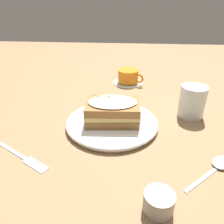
{
  "coord_description": "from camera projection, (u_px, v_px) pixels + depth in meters",
  "views": [
    {
      "loc": [
        -0.02,
        0.54,
        0.34
      ],
      "look_at": [
        0.02,
        0.0,
        0.05
      ],
      "focal_mm": 35.0,
      "sensor_mm": 36.0,
      "label": 1
    }
  ],
  "objects": [
    {
      "name": "ground_plane",
      "position": [
        119.0,
        126.0,
        0.64
      ],
      "size": [
        2.4,
        2.4,
        0.0
      ],
      "primitive_type": "plane",
      "color": "olive"
    },
    {
      "name": "dinner_plate",
      "position": [
        112.0,
        123.0,
        0.64
      ],
      "size": [
        0.27,
        0.27,
        0.02
      ],
      "color": "white",
      "rests_on": "ground_plane"
    },
    {
      "name": "sandwich",
      "position": [
        112.0,
        111.0,
        0.62
      ],
      "size": [
        0.16,
        0.12,
        0.07
      ],
      "rotation": [
        0.0,
        0.0,
        0.09
      ],
      "color": "olive",
      "rests_on": "dinner_plate"
    },
    {
      "name": "teacup_with_saucer",
      "position": [
        128.0,
        77.0,
        0.93
      ],
      "size": [
        0.13,
        0.13,
        0.06
      ],
      "rotation": [
        0.0,
        0.0,
        2.6
      ],
      "color": "silver",
      "rests_on": "ground_plane"
    },
    {
      "name": "water_glass",
      "position": [
        192.0,
        101.0,
        0.67
      ],
      "size": [
        0.08,
        0.08,
        0.1
      ],
      "primitive_type": "cylinder",
      "color": "silver",
      "rests_on": "ground_plane"
    },
    {
      "name": "fork",
      "position": [
        26.0,
        159.0,
        0.51
      ],
      "size": [
        0.16,
        0.1,
        0.0
      ],
      "rotation": [
        0.0,
        0.0,
        1.05
      ],
      "color": "silver",
      "rests_on": "ground_plane"
    },
    {
      "name": "spoon",
      "position": [
        221.0,
        164.0,
        0.49
      ],
      "size": [
        0.14,
        0.13,
        0.01
      ],
      "rotation": [
        0.0,
        0.0,
        2.28
      ],
      "color": "silver",
      "rests_on": "ground_plane"
    },
    {
      "name": "condiment_pot",
      "position": [
        159.0,
        202.0,
        0.38
      ],
      "size": [
        0.06,
        0.06,
        0.04
      ],
      "primitive_type": "cylinder",
      "color": "gray",
      "rests_on": "ground_plane"
    }
  ]
}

